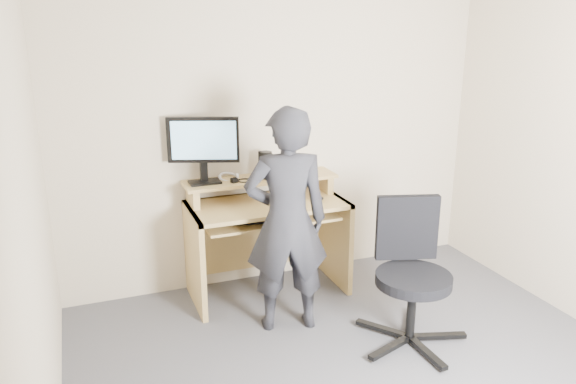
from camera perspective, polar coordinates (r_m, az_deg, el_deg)
back_wall at (r=4.50m, az=-1.03°, el=6.38°), size 3.50×0.02×2.50m
desk at (r=4.42m, az=-2.43°, el=-3.29°), size 1.20×0.60×0.91m
monitor at (r=4.19m, az=-8.60°, el=4.83°), size 0.51×0.21×0.50m
external_drive at (r=4.36m, az=-2.30°, el=2.76°), size 0.08×0.13×0.20m
travel_mug at (r=4.35m, az=-2.19°, el=2.67°), size 0.09×0.09×0.19m
smartphone at (r=4.40m, az=-0.27°, el=1.66°), size 0.09×0.14×0.01m
charger at (r=4.25m, az=-5.49°, el=1.19°), size 0.06×0.05×0.03m
headphones at (r=4.38m, az=-6.08°, el=1.51°), size 0.20×0.20×0.06m
keyboard at (r=4.21m, az=-2.60°, el=-2.65°), size 0.49×0.27×0.03m
mouse at (r=4.32m, az=3.02°, el=-0.68°), size 0.11×0.08×0.04m
office_chair at (r=3.84m, az=12.37°, el=-7.52°), size 0.75×0.72×0.95m
person at (r=3.79m, az=-0.14°, el=-3.00°), size 0.63×0.48×1.57m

